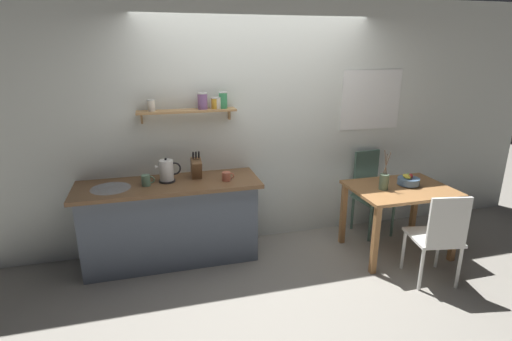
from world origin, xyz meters
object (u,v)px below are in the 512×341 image
object	(u,v)px
dining_table	(400,197)
coffee_mug_spare	(227,176)
dining_chair_far	(370,189)
knife_block	(196,168)
coffee_mug_by_sink	(146,180)
electric_kettle	(167,171)
fruit_bowl	(408,180)
twig_vase	(384,181)
dining_chair_near	(439,235)

from	to	relation	value
dining_table	coffee_mug_spare	world-z (taller)	coffee_mug_spare
dining_chair_far	knife_block	size ratio (longest dim) A/B	3.39
knife_block	coffee_mug_by_sink	size ratio (longest dim) A/B	2.27
dining_table	coffee_mug_by_sink	xyz separation A→B (m)	(-2.60, 0.41, 0.29)
dining_table	dining_chair_far	size ratio (longest dim) A/B	1.05
dining_chair_far	electric_kettle	size ratio (longest dim) A/B	3.91
dining_table	electric_kettle	xyz separation A→B (m)	(-2.40, 0.48, 0.35)
knife_block	coffee_mug_spare	world-z (taller)	knife_block
fruit_bowl	twig_vase	bearing A→B (deg)	-173.26
fruit_bowl	knife_block	size ratio (longest dim) A/B	0.78
dining_chair_near	coffee_mug_spare	distance (m)	2.10
fruit_bowl	twig_vase	distance (m)	0.33
dining_chair_far	knife_block	bearing A→B (deg)	-178.51
dining_chair_far	electric_kettle	bearing A→B (deg)	-177.90
dining_chair_near	coffee_mug_by_sink	bearing A→B (deg)	157.87
dining_chair_near	coffee_mug_spare	world-z (taller)	coffee_mug_spare
dining_chair_near	knife_block	size ratio (longest dim) A/B	3.17
dining_table	twig_vase	size ratio (longest dim) A/B	2.43
electric_kettle	coffee_mug_spare	size ratio (longest dim) A/B	2.01
twig_vase	dining_chair_far	bearing A→B (deg)	70.35
dining_chair_near	twig_vase	xyz separation A→B (m)	(-0.21, 0.64, 0.33)
knife_block	coffee_mug_by_sink	distance (m)	0.52
fruit_bowl	dining_chair_far	bearing A→B (deg)	103.14
knife_block	twig_vase	bearing A→B (deg)	-15.19
fruit_bowl	coffee_mug_spare	world-z (taller)	coffee_mug_spare
knife_block	fruit_bowl	bearing A→B (deg)	-12.09
dining_chair_far	coffee_mug_spare	size ratio (longest dim) A/B	7.88
dining_chair_near	coffee_mug_by_sink	xyz separation A→B (m)	(-2.60, 1.06, 0.42)
twig_vase	coffee_mug_by_sink	world-z (taller)	twig_vase
dining_chair_near	electric_kettle	bearing A→B (deg)	154.86
dining_chair_near	twig_vase	size ratio (longest dim) A/B	2.16
coffee_mug_by_sink	fruit_bowl	bearing A→B (deg)	-7.85
twig_vase	coffee_mug_by_sink	distance (m)	2.43
dining_table	dining_chair_far	world-z (taller)	dining_chair_far
dining_table	dining_chair_near	world-z (taller)	dining_chair_near
dining_chair_near	fruit_bowl	xyz separation A→B (m)	(0.12, 0.68, 0.30)
fruit_bowl	knife_block	xyz separation A→B (m)	(-2.21, 0.47, 0.18)
fruit_bowl	electric_kettle	size ratio (longest dim) A/B	0.90
dining_table	dining_chair_far	xyz separation A→B (m)	(-0.01, 0.56, -0.11)
fruit_bowl	knife_block	distance (m)	2.27
dining_table	fruit_bowl	bearing A→B (deg)	17.82
dining_chair_near	electric_kettle	size ratio (longest dim) A/B	3.67
coffee_mug_by_sink	coffee_mug_spare	bearing A→B (deg)	-4.24
electric_kettle	knife_block	size ratio (longest dim) A/B	0.86
twig_vase	knife_block	size ratio (longest dim) A/B	1.47
fruit_bowl	coffee_mug_spare	distance (m)	1.95
twig_vase	coffee_mug_by_sink	size ratio (longest dim) A/B	3.34
dining_chair_far	coffee_mug_spare	bearing A→B (deg)	-173.29
twig_vase	knife_block	distance (m)	1.96
coffee_mug_by_sink	coffee_mug_spare	world-z (taller)	coffee_mug_by_sink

